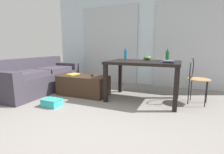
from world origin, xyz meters
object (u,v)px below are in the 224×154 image
craft_table (143,66)px  book_stack (168,61)px  bottle_far (126,55)px  shoebox (52,103)px  bowl (147,58)px  couch (39,78)px  coffee_table (83,85)px  bottle_near (167,56)px  wire_chair (195,75)px  magazine (73,74)px  tv_remote_primary (92,75)px

craft_table → book_stack: bearing=-17.1°
bottle_far → shoebox: 1.80m
bowl → couch: bearing=-166.1°
shoebox → coffee_table: bearing=82.4°
bottle_near → book_stack: bearing=-82.9°
coffee_table → bowl: size_ratio=6.60×
bottle_far → shoebox: bearing=-124.2°
coffee_table → craft_table: 1.35m
craft_table → wire_chair: size_ratio=1.60×
magazine → shoebox: 0.97m
coffee_table → magazine: size_ratio=3.97×
book_stack → magazine: bearing=179.0°
bottle_near → tv_remote_primary: size_ratio=1.43×
tv_remote_primary → bottle_near: bearing=-15.9°
tv_remote_primary → shoebox: size_ratio=0.51×
bottle_near → bowl: bearing=175.2°
bottle_near → tv_remote_primary: 1.57m
couch → craft_table: size_ratio=1.55×
bottle_near → tv_remote_primary: (-1.47, -0.36, -0.43)m
coffee_table → bowl: bowl is taller
book_stack → tv_remote_primary: book_stack is taller
craft_table → bowl: bearing=88.9°
bottle_near → bowl: size_ratio=1.40×
couch → book_stack: book_stack is taller
wire_chair → bottle_far: 1.43m
magazine → coffee_table: bearing=1.4°
coffee_table → magazine: bearing=172.9°
bowl → tv_remote_primary: size_ratio=1.03×
couch → wire_chair: wire_chair is taller
couch → coffee_table: bearing=7.4°
bottle_near → shoebox: size_ratio=0.73×
bowl → magazine: bearing=-165.3°
book_stack → bottle_near: bearing=97.1°
bottle_near → magazine: 2.03m
coffee_table → bottle_far: (0.79, 0.49, 0.65)m
couch → bottle_far: (1.90, 0.63, 0.56)m
craft_table → magazine: size_ratio=4.94×
bowl → magazine: 1.65m
craft_table → bottle_far: bottle_far is taller
couch → magazine: bearing=12.4°
book_stack → coffee_table: bearing=-180.0°
coffee_table → bowl: bearing=19.3°
bottle_near → magazine: bearing=-169.1°
wire_chair → bottle_near: bearing=171.2°
bowl → book_stack: bowl is taller
wire_chair → bottle_far: bearing=173.5°
tv_remote_primary → shoebox: tv_remote_primary is taller
book_stack → tv_remote_primary: bearing=178.0°
book_stack → couch: bearing=-177.1°
bottle_near → craft_table: bearing=-145.5°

